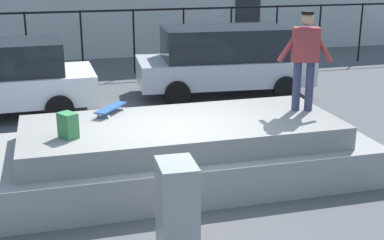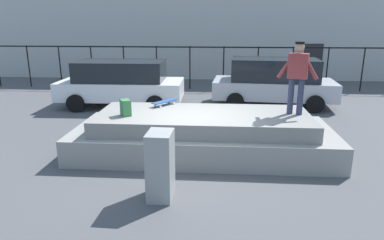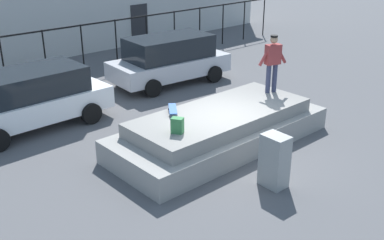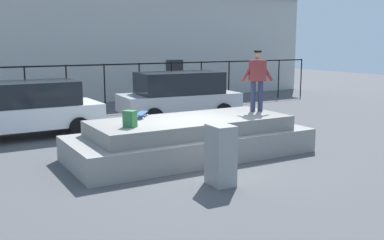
# 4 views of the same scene
# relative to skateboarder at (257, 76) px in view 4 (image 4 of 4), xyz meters

# --- Properties ---
(ground_plane) EXTENTS (60.00, 60.00, 0.00)m
(ground_plane) POSITION_rel_skateboarder_xyz_m (-2.38, -0.43, -1.98)
(ground_plane) COLOR #4C4C4F
(concrete_ledge) EXTENTS (6.26, 2.58, 0.99)m
(concrete_ledge) POSITION_rel_skateboarder_xyz_m (-2.18, -0.08, -1.53)
(concrete_ledge) COLOR gray
(concrete_ledge) RESTS_ON ground_plane
(skateboarder) EXTENTS (0.93, 0.38, 1.70)m
(skateboarder) POSITION_rel_skateboarder_xyz_m (0.00, 0.00, 0.00)
(skateboarder) COLOR #2D334C
(skateboarder) RESTS_ON concrete_ledge
(skateboard) EXTENTS (0.62, 0.75, 0.12)m
(skateboard) POSITION_rel_skateboarder_xyz_m (-3.24, 0.66, -0.89)
(skateboard) COLOR #264C8C
(skateboard) RESTS_ON concrete_ledge
(backpack) EXTENTS (0.32, 0.34, 0.38)m
(backpack) POSITION_rel_skateboarder_xyz_m (-4.00, -0.43, -0.80)
(backpack) COLOR #33723F
(backpack) RESTS_ON concrete_ledge
(car_white_hatchback_near) EXTENTS (4.64, 2.30, 1.73)m
(car_white_hatchback_near) POSITION_rel_skateboarder_xyz_m (-5.49, 4.57, -1.07)
(car_white_hatchback_near) COLOR white
(car_white_hatchback_near) RESTS_ON ground_plane
(car_silver_hatchback_mid) EXTENTS (4.68, 2.46, 1.80)m
(car_silver_hatchback_mid) POSITION_rel_skateboarder_xyz_m (0.29, 5.12, -1.04)
(car_silver_hatchback_mid) COLOR #B7B7BC
(car_silver_hatchback_mid) RESTS_ON ground_plane
(utility_box) EXTENTS (0.46, 0.62, 1.26)m
(utility_box) POSITION_rel_skateboarder_xyz_m (-2.85, -2.47, -1.35)
(utility_box) COLOR gray
(utility_box) RESTS_ON ground_plane
(fence_row) EXTENTS (24.06, 0.06, 2.03)m
(fence_row) POSITION_rel_skateboarder_xyz_m (-2.38, 8.32, -0.65)
(fence_row) COLOR black
(fence_row) RESTS_ON ground_plane
(warehouse_building) EXTENTS (28.94, 7.36, 5.80)m
(warehouse_building) POSITION_rel_skateboarder_xyz_m (-2.38, 14.70, 0.93)
(warehouse_building) COLOR #B2B2AD
(warehouse_building) RESTS_ON ground_plane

